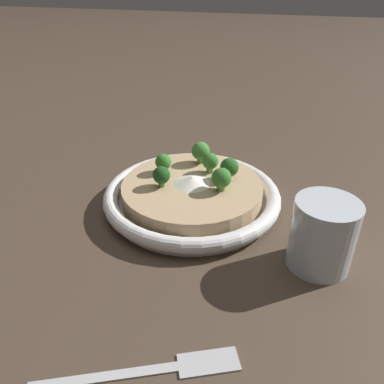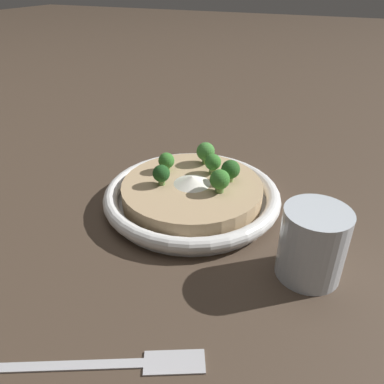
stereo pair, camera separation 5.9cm
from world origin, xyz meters
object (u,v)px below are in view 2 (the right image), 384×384
at_px(broccoli_left, 166,161).
at_px(broccoli_back, 213,163).
at_px(risotto_bowl, 192,195).
at_px(broccoli_back_right, 231,170).
at_px(broccoli_front_right, 220,180).
at_px(drinking_glass, 312,244).
at_px(broccoli_back_left, 206,152).
at_px(fork_utensil, 126,363).
at_px(broccoli_front_left, 161,174).

bearing_deg(broccoli_left, broccoli_back, 17.39).
xyz_separation_m(risotto_bowl, broccoli_back, (0.02, 0.05, 0.04)).
height_order(broccoli_back_right, broccoli_front_right, same).
height_order(broccoli_left, broccoli_back, broccoli_back).
distance_m(risotto_bowl, drinking_glass, 0.22).
xyz_separation_m(broccoli_front_right, drinking_glass, (0.15, -0.08, -0.01)).
height_order(broccoli_back_left, fork_utensil, broccoli_back_left).
xyz_separation_m(broccoli_left, drinking_glass, (0.25, -0.11, -0.01)).
relative_size(broccoli_back, drinking_glass, 0.36).
bearing_deg(fork_utensil, broccoli_back_left, 74.15).
distance_m(broccoli_left, broccoli_back, 0.08).
relative_size(broccoli_front_right, fork_utensil, 0.20).
height_order(risotto_bowl, broccoli_back, broccoli_back).
relative_size(broccoli_left, fork_utensil, 0.17).
relative_size(risotto_bowl, broccoli_front_right, 7.71).
relative_size(broccoli_back_left, broccoli_front_left, 1.15).
height_order(broccoli_back_left, broccoli_front_left, broccoli_back_left).
xyz_separation_m(broccoli_back_right, broccoli_front_left, (-0.09, -0.05, -0.00)).
bearing_deg(broccoli_front_right, risotto_bowl, 172.33).
height_order(risotto_bowl, broccoli_back_left, broccoli_back_left).
xyz_separation_m(broccoli_left, broccoli_front_right, (0.10, -0.03, 0.00)).
relative_size(broccoli_back, fork_utensil, 0.18).
bearing_deg(fork_utensil, broccoli_front_right, 65.85).
xyz_separation_m(risotto_bowl, broccoli_back_left, (-0.01, 0.07, 0.04)).
bearing_deg(drinking_glass, broccoli_back, 143.69).
bearing_deg(risotto_bowl, broccoli_back, 69.41).
relative_size(broccoli_left, broccoli_front_left, 0.98).
relative_size(broccoli_back_right, broccoli_front_right, 0.98).
bearing_deg(broccoli_back_left, fork_utensil, -79.75).
height_order(broccoli_left, drinking_glass, drinking_glass).
bearing_deg(broccoli_front_right, broccoli_back, 120.93).
bearing_deg(broccoli_back, broccoli_back_left, 130.06).
relative_size(broccoli_front_right, drinking_glass, 0.39).
bearing_deg(broccoli_front_left, broccoli_back, 48.61).
distance_m(broccoli_back_right, broccoli_front_right, 0.04).
distance_m(risotto_bowl, broccoli_left, 0.07).
xyz_separation_m(broccoli_left, broccoli_front_left, (0.01, -0.04, 0.00)).
relative_size(risotto_bowl, drinking_glass, 3.02).
bearing_deg(risotto_bowl, broccoli_back_left, 96.00).
relative_size(broccoli_back_left, broccoli_back, 1.12).
bearing_deg(broccoli_back_left, broccoli_left, -132.55).
bearing_deg(broccoli_back_right, broccoli_left, -175.08).
height_order(drinking_glass, fork_utensil, drinking_glass).
bearing_deg(broccoli_left, broccoli_front_right, -15.50).
bearing_deg(risotto_bowl, broccoli_back_right, 31.43).
relative_size(broccoli_back_right, fork_utensil, 0.19).
xyz_separation_m(broccoli_back_right, broccoli_front_right, (-0.00, -0.04, -0.00)).
bearing_deg(drinking_glass, broccoli_front_left, 164.83).
height_order(broccoli_back, broccoli_front_left, same).
bearing_deg(drinking_glass, fork_utensil, -124.63).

